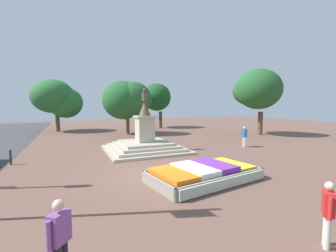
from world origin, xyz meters
The scene contains 11 objects.
ground_plane centered at (0.00, 0.00, 0.00)m, with size 90.95×90.95×0.00m, color brown.
flower_planter centered at (1.61, -1.67, 0.30)m, with size 5.18×3.36×0.70m.
statue_monument centered at (1.26, 5.67, 0.64)m, with size 5.50×5.50×4.51m.
pedestrian_with_handbag centered at (1.64, -6.77, 0.89)m, with size 0.46×0.41×1.56m.
pedestrian_near_planter centered at (-3.94, -5.50, 0.92)m, with size 0.42×0.45×1.61m.
pedestrian_crossing_plaza centered at (8.95, 3.92, 0.95)m, with size 0.22×0.57×1.65m.
kerb_bollard_north centered at (-6.80, 4.92, 0.45)m, with size 0.12×0.12×0.85m.
park_tree_far_left centered at (2.36, 15.64, 3.94)m, with size 5.46×5.20×6.12m.
park_tree_behind_statue centered at (15.46, 9.36, 5.02)m, with size 5.02×5.76×7.29m.
park_tree_far_right centered at (8.08, 21.54, 4.46)m, with size 4.58×4.46×6.58m.
park_tree_street_side centered at (-5.10, 22.11, 4.20)m, with size 6.13×5.61×6.62m.
Camera 1 is at (-3.70, -9.82, 3.27)m, focal length 24.00 mm.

